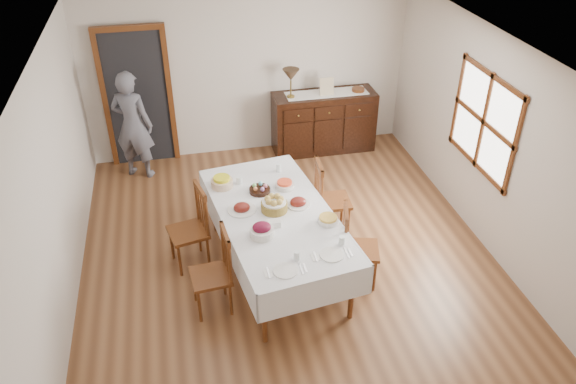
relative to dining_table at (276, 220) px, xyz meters
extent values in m
plane|color=brown|center=(0.19, 0.12, -0.74)|extent=(6.00, 6.00, 0.00)
cube|color=silver|center=(0.19, 0.12, 1.86)|extent=(5.00, 6.00, 0.02)
cube|color=beige|center=(0.19, 3.12, 0.56)|extent=(5.00, 0.02, 2.60)
cube|color=beige|center=(-2.31, 0.12, 0.56)|extent=(0.02, 6.00, 2.60)
cube|color=beige|center=(2.69, 0.12, 0.56)|extent=(0.02, 6.00, 2.60)
cube|color=white|center=(2.68, 0.42, 0.76)|extent=(0.02, 1.30, 1.10)
cube|color=#572B12|center=(2.66, 0.42, 0.76)|extent=(0.03, 1.46, 1.26)
cube|color=black|center=(-1.51, 3.08, 0.31)|extent=(0.90, 0.06, 2.10)
cube|color=#572B12|center=(-1.51, 3.06, 0.31)|extent=(1.04, 0.08, 2.18)
cube|color=silver|center=(0.00, 0.00, 0.08)|extent=(1.51, 2.53, 0.04)
cylinder|color=#572B12|center=(-0.34, -1.09, -0.35)|extent=(0.06, 0.06, 0.77)
cylinder|color=#572B12|center=(0.63, -0.95, -0.35)|extent=(0.06, 0.06, 0.77)
cylinder|color=#572B12|center=(-0.63, 0.95, -0.35)|extent=(0.06, 0.06, 0.77)
cylinder|color=#572B12|center=(0.34, 1.09, -0.35)|extent=(0.06, 0.06, 0.77)
cube|color=silver|center=(-0.60, -0.08, -0.09)|extent=(0.36, 2.40, 0.37)
cube|color=silver|center=(0.60, 0.08, -0.09)|extent=(0.36, 2.40, 0.37)
cube|color=silver|center=(0.17, -1.19, -0.09)|extent=(1.22, 0.19, 0.37)
cube|color=silver|center=(-0.17, 1.19, -0.09)|extent=(1.22, 0.19, 0.37)
cube|color=#572B12|center=(-0.81, -0.48, -0.29)|extent=(0.45, 0.45, 0.04)
cylinder|color=#572B12|center=(-1.00, -0.33, -0.52)|extent=(0.04, 0.04, 0.43)
cylinder|color=#572B12|center=(-0.97, -0.67, -0.52)|extent=(0.04, 0.04, 0.43)
cylinder|color=#572B12|center=(-0.66, -0.30, -0.52)|extent=(0.04, 0.04, 0.43)
cylinder|color=#572B12|center=(-0.63, -0.64, -0.52)|extent=(0.04, 0.04, 0.43)
cylinder|color=#572B12|center=(-0.64, -0.29, -0.01)|extent=(0.04, 0.04, 0.56)
cylinder|color=#572B12|center=(-0.61, -0.64, -0.01)|extent=(0.04, 0.04, 0.56)
cube|color=#572B12|center=(-0.62, -0.46, 0.23)|extent=(0.08, 0.40, 0.08)
cylinder|color=#572B12|center=(-0.63, -0.38, -0.03)|extent=(0.02, 0.02, 0.46)
cylinder|color=#572B12|center=(-0.62, -0.46, -0.03)|extent=(0.02, 0.02, 0.46)
cylinder|color=#572B12|center=(-0.62, -0.55, -0.03)|extent=(0.02, 0.02, 0.46)
cube|color=#572B12|center=(-1.00, 0.34, -0.27)|extent=(0.52, 0.52, 0.04)
cylinder|color=#572B12|center=(-1.21, 0.47, -0.51)|extent=(0.04, 0.04, 0.44)
cylinder|color=#572B12|center=(-1.13, 0.13, -0.51)|extent=(0.04, 0.04, 0.44)
cylinder|color=#572B12|center=(-0.87, 0.55, -0.51)|extent=(0.04, 0.04, 0.44)
cylinder|color=#572B12|center=(-0.79, 0.21, -0.51)|extent=(0.04, 0.04, 0.44)
cylinder|color=#572B12|center=(-0.85, 0.57, 0.02)|extent=(0.04, 0.04, 0.58)
cylinder|color=#572B12|center=(-0.77, 0.20, 0.02)|extent=(0.04, 0.04, 0.58)
cube|color=#572B12|center=(-0.81, 0.38, 0.26)|extent=(0.13, 0.41, 0.08)
cylinder|color=#572B12|center=(-0.83, 0.47, 0.00)|extent=(0.02, 0.02, 0.47)
cylinder|color=#572B12|center=(-0.81, 0.38, 0.00)|extent=(0.02, 0.02, 0.47)
cylinder|color=#572B12|center=(-0.79, 0.29, 0.00)|extent=(0.02, 0.02, 0.47)
cube|color=#572B12|center=(0.90, -0.39, -0.29)|extent=(0.51, 0.51, 0.04)
cylinder|color=#572B12|center=(1.02, -0.60, -0.52)|extent=(0.04, 0.04, 0.43)
cylinder|color=#572B12|center=(1.11, -0.27, -0.52)|extent=(0.04, 0.04, 0.43)
cylinder|color=#572B12|center=(0.69, -0.51, -0.52)|extent=(0.04, 0.04, 0.43)
cylinder|color=#572B12|center=(0.78, -0.18, -0.52)|extent=(0.04, 0.04, 0.43)
cylinder|color=#572B12|center=(0.67, -0.51, -0.01)|extent=(0.04, 0.04, 0.56)
cylinder|color=#572B12|center=(0.77, -0.17, -0.01)|extent=(0.04, 0.04, 0.56)
cube|color=#572B12|center=(0.72, -0.34, 0.23)|extent=(0.14, 0.39, 0.08)
cylinder|color=#572B12|center=(0.69, -0.43, -0.03)|extent=(0.02, 0.02, 0.46)
cylinder|color=#572B12|center=(0.72, -0.34, -0.03)|extent=(0.02, 0.02, 0.46)
cylinder|color=#572B12|center=(0.74, -0.26, -0.03)|extent=(0.02, 0.02, 0.46)
cube|color=#572B12|center=(0.87, 0.62, -0.27)|extent=(0.46, 0.46, 0.04)
cylinder|color=#572B12|center=(1.03, 0.43, -0.52)|extent=(0.04, 0.04, 0.44)
cylinder|color=#572B12|center=(1.05, 0.78, -0.52)|extent=(0.04, 0.04, 0.44)
cylinder|color=#572B12|center=(0.68, 0.45, -0.52)|extent=(0.04, 0.04, 0.44)
cylinder|color=#572B12|center=(0.70, 0.80, -0.52)|extent=(0.04, 0.04, 0.44)
cylinder|color=#572B12|center=(0.66, 0.44, 0.01)|extent=(0.04, 0.04, 0.58)
cylinder|color=#572B12|center=(0.68, 0.81, 0.01)|extent=(0.04, 0.04, 0.58)
cube|color=#572B12|center=(0.67, 0.63, 0.26)|extent=(0.07, 0.41, 0.08)
cylinder|color=#572B12|center=(0.67, 0.54, -0.01)|extent=(0.02, 0.02, 0.47)
cylinder|color=#572B12|center=(0.67, 0.63, -0.01)|extent=(0.02, 0.02, 0.47)
cylinder|color=#572B12|center=(0.68, 0.72, -0.01)|extent=(0.02, 0.02, 0.47)
cube|color=black|center=(1.35, 2.84, -0.25)|extent=(1.64, 0.55, 0.98)
cube|color=black|center=(0.86, 2.55, 0.05)|extent=(0.46, 0.02, 0.20)
sphere|color=brown|center=(0.86, 2.53, 0.05)|extent=(0.03, 0.03, 0.03)
cube|color=black|center=(1.35, 2.55, 0.05)|extent=(0.46, 0.02, 0.20)
sphere|color=brown|center=(1.35, 2.53, 0.05)|extent=(0.03, 0.03, 0.03)
cube|color=black|center=(1.84, 2.55, 0.05)|extent=(0.46, 0.02, 0.20)
sphere|color=brown|center=(1.84, 2.53, 0.05)|extent=(0.03, 0.03, 0.03)
imported|color=#585964|center=(-1.62, 2.64, 0.15)|extent=(0.65, 0.55, 1.78)
cylinder|color=brown|center=(-0.01, 0.05, 0.15)|extent=(0.30, 0.30, 0.10)
cylinder|color=white|center=(-0.01, 0.05, 0.21)|extent=(0.27, 0.27, 0.02)
sphere|color=#B69347|center=(0.07, 0.05, 0.24)|extent=(0.08, 0.08, 0.08)
sphere|color=#B69347|center=(0.04, 0.11, 0.24)|extent=(0.08, 0.08, 0.08)
sphere|color=#B69347|center=(-0.02, 0.13, 0.24)|extent=(0.08, 0.08, 0.08)
sphere|color=#B69347|center=(-0.07, 0.09, 0.24)|extent=(0.08, 0.08, 0.08)
sphere|color=#B69347|center=(-0.07, 0.02, 0.24)|extent=(0.08, 0.08, 0.08)
sphere|color=#B69347|center=(-0.02, -0.02, 0.24)|extent=(0.08, 0.08, 0.08)
sphere|color=#B69347|center=(0.04, 0.00, 0.24)|extent=(0.08, 0.08, 0.08)
cylinder|color=black|center=(-0.10, 0.47, 0.12)|extent=(0.26, 0.26, 0.05)
ellipsoid|color=pink|center=(-0.03, 0.47, 0.17)|extent=(0.05, 0.05, 0.06)
ellipsoid|color=#6AD5F3|center=(-0.08, 0.53, 0.17)|extent=(0.05, 0.05, 0.06)
ellipsoid|color=#88DC7D|center=(-0.16, 0.51, 0.17)|extent=(0.05, 0.05, 0.06)
ellipsoid|color=#F38E53|center=(-0.16, 0.43, 0.17)|extent=(0.05, 0.05, 0.06)
ellipsoid|color=#B37AC0|center=(-0.08, 0.40, 0.17)|extent=(0.05, 0.05, 0.06)
cylinder|color=silver|center=(-0.37, 0.13, 0.10)|extent=(0.33, 0.33, 0.02)
ellipsoid|color=maroon|center=(-0.37, 0.13, 0.13)|extent=(0.19, 0.16, 0.11)
cylinder|color=silver|center=(0.28, 0.10, 0.10)|extent=(0.28, 0.28, 0.02)
ellipsoid|color=maroon|center=(0.28, 0.10, 0.13)|extent=(0.19, 0.16, 0.11)
cylinder|color=silver|center=(-0.23, -0.39, 0.14)|extent=(0.27, 0.27, 0.09)
ellipsoid|color=#5D0D24|center=(-0.23, -0.39, 0.21)|extent=(0.20, 0.17, 0.11)
cylinder|color=silver|center=(0.21, 0.50, 0.13)|extent=(0.23, 0.23, 0.06)
cylinder|color=#F04925|center=(0.21, 0.50, 0.17)|extent=(0.18, 0.18, 0.03)
cylinder|color=beige|center=(-0.53, 0.69, 0.14)|extent=(0.27, 0.27, 0.09)
cylinder|color=yellow|center=(-0.53, 0.69, 0.21)|extent=(0.20, 0.20, 0.04)
cylinder|color=silver|center=(0.53, -0.31, 0.12)|extent=(0.22, 0.22, 0.06)
cylinder|color=gold|center=(0.53, -0.31, 0.16)|extent=(0.20, 0.20, 0.02)
cube|color=silver|center=(-0.07, -0.25, 0.13)|extent=(0.15, 0.11, 0.07)
cylinder|color=silver|center=(-0.10, -1.00, 0.10)|extent=(0.25, 0.25, 0.01)
cube|color=white|center=(-0.27, -1.00, 0.10)|extent=(0.10, 0.13, 0.01)
cube|color=silver|center=(-0.27, -1.00, 0.10)|extent=(0.04, 0.16, 0.01)
cube|color=silver|center=(0.06, -1.00, 0.10)|extent=(0.04, 0.18, 0.01)
cube|color=silver|center=(0.10, -1.00, 0.10)|extent=(0.04, 0.14, 0.01)
cylinder|color=white|center=(0.05, -0.85, 0.15)|extent=(0.07, 0.07, 0.10)
cylinder|color=silver|center=(0.41, -0.86, 0.10)|extent=(0.25, 0.25, 0.01)
cube|color=white|center=(0.24, -0.86, 0.10)|extent=(0.10, 0.13, 0.01)
cube|color=silver|center=(0.24, -0.86, 0.10)|extent=(0.04, 0.16, 0.01)
cube|color=silver|center=(0.57, -0.86, 0.10)|extent=(0.04, 0.18, 0.01)
cube|color=silver|center=(0.61, -0.86, 0.10)|extent=(0.04, 0.14, 0.01)
cylinder|color=white|center=(0.56, -0.71, 0.15)|extent=(0.07, 0.07, 0.10)
cylinder|color=white|center=(-0.31, 0.71, 0.14)|extent=(0.07, 0.07, 0.09)
cylinder|color=white|center=(0.21, 0.89, 0.15)|extent=(0.06, 0.06, 0.11)
cube|color=white|center=(1.38, 2.83, 0.25)|extent=(1.30, 0.35, 0.01)
cylinder|color=brown|center=(0.79, 2.80, 0.26)|extent=(0.12, 0.12, 0.03)
cylinder|color=brown|center=(0.79, 2.80, 0.40)|extent=(0.02, 0.02, 0.25)
cone|color=#453322|center=(0.79, 2.80, 0.62)|extent=(0.26, 0.26, 0.18)
cube|color=tan|center=(1.36, 2.77, 0.39)|extent=(0.22, 0.08, 0.28)
cylinder|color=#572B12|center=(1.89, 2.80, 0.28)|extent=(0.20, 0.20, 0.06)
camera|label=1|loc=(-0.97, -5.11, 3.74)|focal=35.00mm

